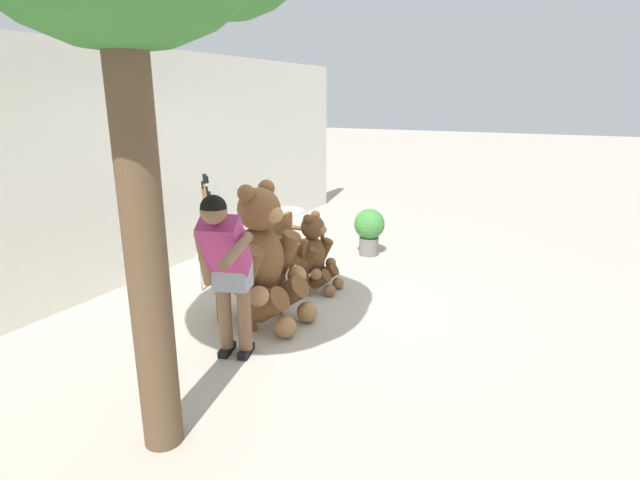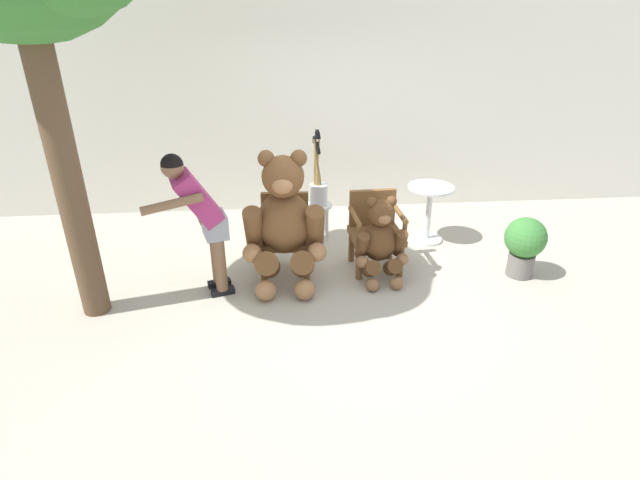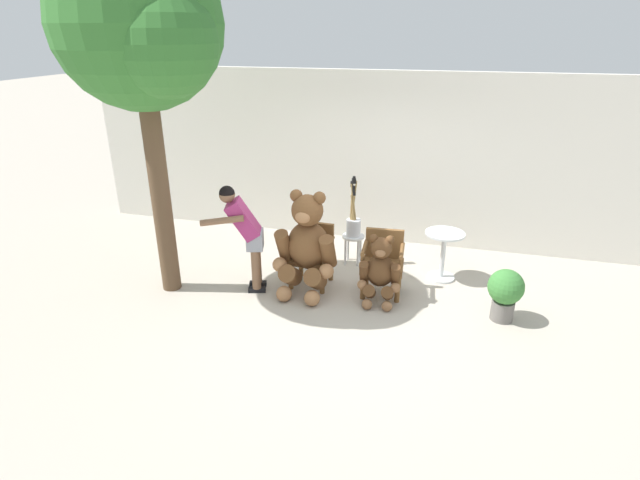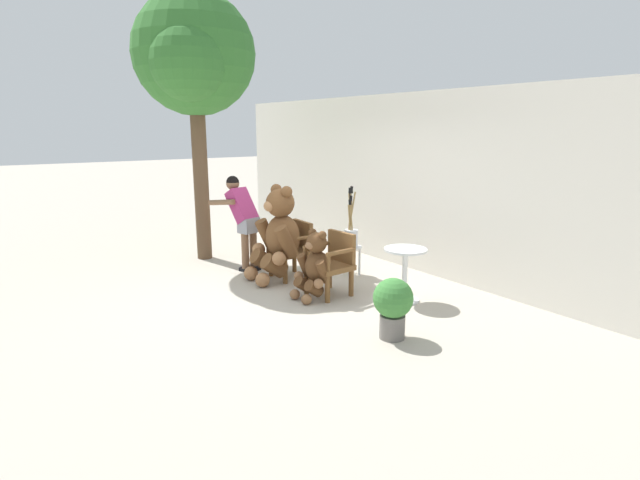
{
  "view_description": "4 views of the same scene",
  "coord_description": "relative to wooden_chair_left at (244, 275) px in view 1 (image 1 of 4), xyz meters",
  "views": [
    {
      "loc": [
        -4.42,
        -2.41,
        2.22
      ],
      "look_at": [
        0.21,
        -0.01,
        0.72
      ],
      "focal_mm": 28.0,
      "sensor_mm": 36.0,
      "label": 1
    },
    {
      "loc": [
        -0.52,
        -4.47,
        2.78
      ],
      "look_at": [
        -0.16,
        0.02,
        0.58
      ],
      "focal_mm": 28.0,
      "sensor_mm": 36.0,
      "label": 2
    },
    {
      "loc": [
        1.27,
        -5.66,
        3.38
      ],
      "look_at": [
        -0.29,
        0.15,
        0.83
      ],
      "focal_mm": 28.0,
      "sensor_mm": 36.0,
      "label": 3
    },
    {
      "loc": [
        5.79,
        -3.45,
        2.26
      ],
      "look_at": [
        0.38,
        0.38,
        0.76
      ],
      "focal_mm": 28.0,
      "sensor_mm": 36.0,
      "label": 4
    }
  ],
  "objects": [
    {
      "name": "round_side_table",
      "position": [
        1.79,
        0.61,
        -0.01
      ],
      "size": [
        0.56,
        0.56,
        0.72
      ],
      "color": "silver",
      "rests_on": "ground"
    },
    {
      "name": "wooden_chair_right",
      "position": [
        1.0,
        -0.0,
        0.0
      ],
      "size": [
        0.59,
        0.55,
        0.86
      ],
      "color": "brown",
      "rests_on": "ground"
    },
    {
      "name": "ground_plane",
      "position": [
        0.5,
        -0.5,
        -0.46
      ],
      "size": [
        60.0,
        60.0,
        0.0
      ],
      "primitive_type": "plane",
      "color": "#B2A899"
    },
    {
      "name": "teddy_bear_large",
      "position": [
        -0.01,
        -0.26,
        0.24
      ],
      "size": [
        0.86,
        0.83,
        1.44
      ],
      "color": "brown",
      "rests_on": "ground"
    },
    {
      "name": "wooden_chair_left",
      "position": [
        0.0,
        0.0,
        0.0
      ],
      "size": [
        0.58,
        0.54,
        0.86
      ],
      "color": "brown",
      "rests_on": "ground"
    },
    {
      "name": "white_stool",
      "position": [
        0.43,
        0.78,
        -0.11
      ],
      "size": [
        0.34,
        0.34,
        0.46
      ],
      "color": "silver",
      "rests_on": "ground"
    },
    {
      "name": "brush_bucket",
      "position": [
        0.43,
        0.78,
        0.21
      ],
      "size": [
        0.22,
        0.22,
        0.94
      ],
      "color": "silver",
      "rests_on": "white_stool"
    },
    {
      "name": "potted_plant",
      "position": [
        2.57,
        -0.35,
        -0.07
      ],
      "size": [
        0.44,
        0.44,
        0.68
      ],
      "color": "slate",
      "rests_on": "ground"
    },
    {
      "name": "back_wall",
      "position": [
        0.5,
        1.9,
        0.94
      ],
      "size": [
        10.0,
        0.16,
        2.8
      ],
      "primitive_type": "cube",
      "color": "silver",
      "rests_on": "ground"
    },
    {
      "name": "teddy_bear_small",
      "position": [
        1.01,
        -0.29,
        -0.0
      ],
      "size": [
        0.56,
        0.55,
        0.94
      ],
      "color": "brown",
      "rests_on": "ground"
    },
    {
      "name": "person_visitor",
      "position": [
        -0.81,
        -0.43,
        0.44
      ],
      "size": [
        0.75,
        0.63,
        1.51
      ],
      "color": "black",
      "rests_on": "ground"
    }
  ]
}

